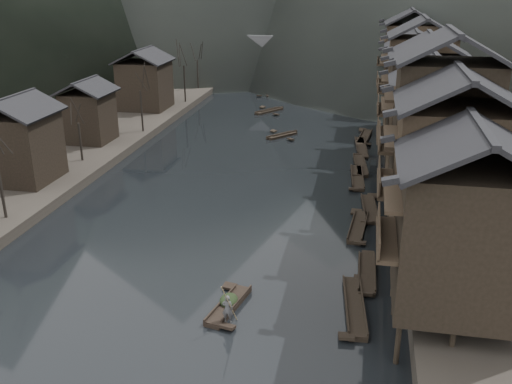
# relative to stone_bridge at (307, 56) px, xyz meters

# --- Properties ---
(water) EXTENTS (300.00, 300.00, 0.00)m
(water) POSITION_rel_stone_bridge_xyz_m (0.00, -72.00, -5.11)
(water) COLOR black
(water) RESTS_ON ground
(left_bank) EXTENTS (40.00, 200.00, 1.20)m
(left_bank) POSITION_rel_stone_bridge_xyz_m (-35.00, -32.00, -4.51)
(left_bank) COLOR #2D2823
(left_bank) RESTS_ON ground
(stilt_houses) EXTENTS (9.00, 67.60, 16.35)m
(stilt_houses) POSITION_rel_stone_bridge_xyz_m (17.28, -52.63, 3.96)
(stilt_houses) COLOR black
(stilt_houses) RESTS_ON ground
(left_houses) EXTENTS (8.10, 53.20, 8.73)m
(left_houses) POSITION_rel_stone_bridge_xyz_m (-20.50, -51.88, 0.55)
(left_houses) COLOR black
(left_houses) RESTS_ON left_bank
(bare_trees) EXTENTS (3.97, 71.17, 7.93)m
(bare_trees) POSITION_rel_stone_bridge_xyz_m (-17.00, -48.26, 1.63)
(bare_trees) COLOR black
(bare_trees) RESTS_ON left_bank
(moored_sampans) EXTENTS (2.98, 47.94, 0.47)m
(moored_sampans) POSITION_rel_stone_bridge_xyz_m (11.75, -56.51, -4.91)
(moored_sampans) COLOR black
(moored_sampans) RESTS_ON water
(midriver_boats) EXTENTS (10.05, 32.28, 0.45)m
(midriver_boats) POSITION_rel_stone_bridge_xyz_m (-2.69, -23.77, -4.91)
(midriver_boats) COLOR black
(midriver_boats) RESTS_ON water
(stone_bridge) EXTENTS (40.00, 6.00, 9.00)m
(stone_bridge) POSITION_rel_stone_bridge_xyz_m (0.00, 0.00, 0.00)
(stone_bridge) COLOR #4C4C4F
(stone_bridge) RESTS_ON ground
(hero_sampan) EXTENTS (2.06, 5.32, 0.44)m
(hero_sampan) POSITION_rel_stone_bridge_xyz_m (4.01, -78.89, -4.91)
(hero_sampan) COLOR black
(hero_sampan) RESTS_ON water
(cargo_heap) EXTENTS (1.16, 1.51, 0.69)m
(cargo_heap) POSITION_rel_stone_bridge_xyz_m (3.96, -78.65, -4.32)
(cargo_heap) COLOR black
(cargo_heap) RESTS_ON hero_sampan
(boatman) EXTENTS (0.68, 0.46, 1.84)m
(boatman) POSITION_rel_stone_bridge_xyz_m (4.39, -80.69, -3.75)
(boatman) COLOR #4D4D4F
(boatman) RESTS_ON hero_sampan
(bamboo_pole) EXTENTS (0.66, 1.91, 3.73)m
(bamboo_pole) POSITION_rel_stone_bridge_xyz_m (4.59, -80.69, -0.97)
(bamboo_pole) COLOR #8C7A51
(bamboo_pole) RESTS_ON boatman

